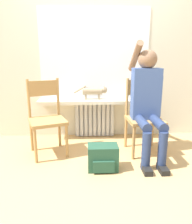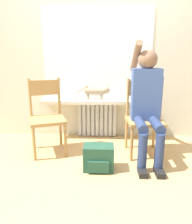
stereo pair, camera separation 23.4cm
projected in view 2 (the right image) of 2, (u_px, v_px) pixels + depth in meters
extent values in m
plane|color=tan|center=(94.00, 174.00, 2.35)|extent=(12.00, 12.00, 0.00)
cube|color=beige|center=(97.00, 47.00, 3.20)|extent=(7.00, 0.06, 2.70)
cube|color=silver|center=(97.00, 119.00, 3.41)|extent=(0.61, 0.05, 0.55)
cube|color=silver|center=(80.00, 119.00, 3.38)|extent=(0.05, 0.03, 0.53)
cube|color=silver|center=(84.00, 119.00, 3.37)|extent=(0.05, 0.03, 0.53)
cube|color=silver|center=(88.00, 119.00, 3.37)|extent=(0.05, 0.03, 0.53)
cube|color=silver|center=(93.00, 119.00, 3.37)|extent=(0.05, 0.03, 0.53)
cube|color=silver|center=(97.00, 120.00, 3.37)|extent=(0.05, 0.03, 0.53)
cube|color=silver|center=(102.00, 120.00, 3.36)|extent=(0.05, 0.03, 0.53)
cube|color=silver|center=(106.00, 120.00, 3.36)|extent=(0.05, 0.03, 0.53)
cube|color=silver|center=(110.00, 120.00, 3.36)|extent=(0.05, 0.03, 0.53)
cube|color=silver|center=(115.00, 120.00, 3.36)|extent=(0.05, 0.03, 0.53)
cube|color=beige|center=(97.00, 101.00, 3.23)|extent=(1.66, 0.28, 0.05)
cube|color=white|center=(97.00, 54.00, 3.19)|extent=(1.60, 0.01, 1.29)
cube|color=#B2844C|center=(47.00, 120.00, 2.77)|extent=(0.55, 0.55, 0.04)
cylinder|color=#B2844C|center=(34.00, 144.00, 2.60)|extent=(0.04, 0.04, 0.42)
cylinder|color=#B2844C|center=(65.00, 140.00, 2.71)|extent=(0.04, 0.04, 0.42)
cylinder|color=#B2844C|center=(33.00, 134.00, 2.95)|extent=(0.04, 0.04, 0.42)
cylinder|color=#B2844C|center=(61.00, 131.00, 3.06)|extent=(0.04, 0.04, 0.42)
cylinder|color=#B2844C|center=(30.00, 98.00, 2.82)|extent=(0.04, 0.04, 0.49)
cylinder|color=#B2844C|center=(59.00, 96.00, 2.94)|extent=(0.04, 0.04, 0.49)
cube|color=#B2844C|center=(44.00, 88.00, 2.85)|extent=(0.37, 0.16, 0.20)
cube|color=#B2844C|center=(144.00, 121.00, 2.73)|extent=(0.46, 0.46, 0.04)
cylinder|color=#B2844C|center=(132.00, 144.00, 2.60)|extent=(0.04, 0.04, 0.42)
cylinder|color=#B2844C|center=(163.00, 144.00, 2.61)|extent=(0.04, 0.04, 0.42)
cylinder|color=#B2844C|center=(126.00, 133.00, 2.96)|extent=(0.04, 0.04, 0.42)
cylinder|color=#B2844C|center=(154.00, 133.00, 2.97)|extent=(0.04, 0.04, 0.42)
cylinder|color=#B2844C|center=(128.00, 97.00, 2.83)|extent=(0.04, 0.04, 0.49)
cylinder|color=#B2844C|center=(156.00, 97.00, 2.85)|extent=(0.04, 0.04, 0.49)
cube|color=#B2844C|center=(142.00, 88.00, 2.81)|extent=(0.38, 0.05, 0.20)
cylinder|color=navy|center=(140.00, 123.00, 2.51)|extent=(0.11, 0.48, 0.11)
cylinder|color=navy|center=(156.00, 124.00, 2.50)|extent=(0.11, 0.48, 0.11)
cylinder|color=navy|center=(142.00, 153.00, 2.34)|extent=(0.10, 0.10, 0.44)
cylinder|color=navy|center=(159.00, 153.00, 2.34)|extent=(0.10, 0.10, 0.44)
cube|color=black|center=(142.00, 172.00, 2.33)|extent=(0.09, 0.20, 0.06)
cube|color=black|center=(159.00, 172.00, 2.33)|extent=(0.09, 0.20, 0.06)
cube|color=#3D5693|center=(146.00, 94.00, 2.66)|extent=(0.34, 0.20, 0.63)
sphere|color=#846047|center=(148.00, 59.00, 2.56)|extent=(0.23, 0.23, 0.23)
cylinder|color=#846047|center=(136.00, 57.00, 2.69)|extent=(0.08, 0.50, 0.38)
cylinder|color=#3D5693|center=(159.00, 98.00, 2.63)|extent=(0.08, 0.08, 0.50)
cylinder|color=#9E896B|center=(95.00, 91.00, 3.22)|extent=(0.29, 0.10, 0.10)
sphere|color=#9E896B|center=(106.00, 90.00, 3.21)|extent=(0.10, 0.10, 0.10)
cone|color=#9E896B|center=(106.00, 87.00, 3.17)|extent=(0.03, 0.03, 0.03)
cone|color=#9E896B|center=(106.00, 87.00, 3.22)|extent=(0.03, 0.03, 0.03)
cylinder|color=#9E896B|center=(101.00, 97.00, 3.21)|extent=(0.03, 0.03, 0.07)
cylinder|color=#9E896B|center=(101.00, 97.00, 3.26)|extent=(0.03, 0.03, 0.07)
cylinder|color=#9E896B|center=(88.00, 97.00, 3.22)|extent=(0.03, 0.03, 0.07)
cylinder|color=#9E896B|center=(88.00, 97.00, 3.27)|extent=(0.03, 0.03, 0.07)
cylinder|color=#9E896B|center=(82.00, 89.00, 3.22)|extent=(0.19, 0.03, 0.12)
cube|color=#234C38|center=(99.00, 157.00, 2.42)|extent=(0.33, 0.21, 0.28)
cube|color=#234C38|center=(98.00, 167.00, 2.32)|extent=(0.23, 0.03, 0.13)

